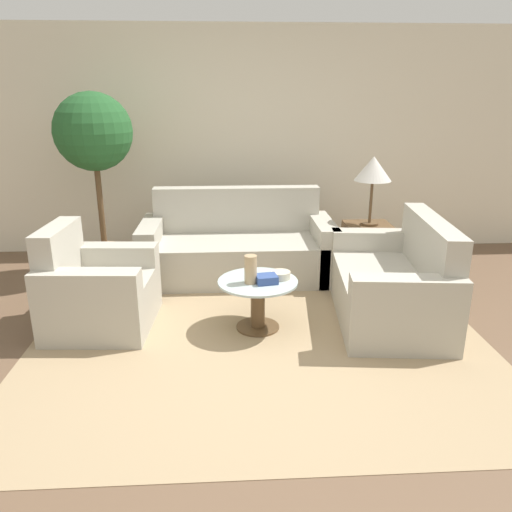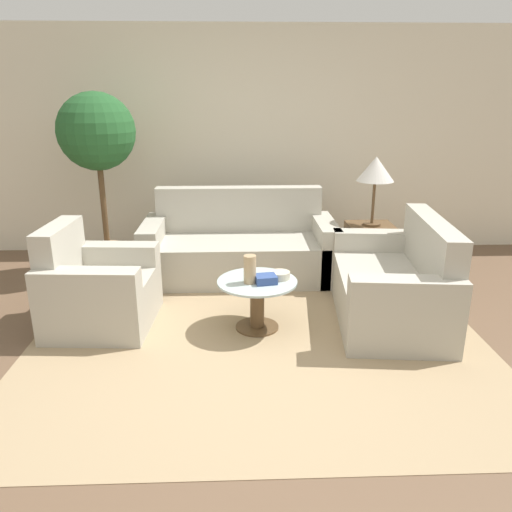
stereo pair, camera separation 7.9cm
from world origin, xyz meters
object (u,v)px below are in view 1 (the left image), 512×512
at_px(coffee_table, 258,298).
at_px(bowl, 281,275).
at_px(loveseat, 397,286).
at_px(armchair, 94,293).
at_px(table_lamp, 373,170).
at_px(vase, 251,269).
at_px(sofa_main, 238,249).
at_px(book_stack, 266,279).
at_px(potted_plant, 94,141).

height_order(coffee_table, bowl, bowl).
distance_m(loveseat, bowl, 1.04).
bearing_deg(armchair, table_lamp, -64.73).
xyz_separation_m(coffee_table, vase, (-0.06, -0.04, 0.26)).
bearing_deg(sofa_main, coffee_table, -84.06).
height_order(loveseat, coffee_table, loveseat).
bearing_deg(loveseat, book_stack, -74.09).
bearing_deg(table_lamp, armchair, -158.24).
xyz_separation_m(coffee_table, bowl, (0.19, 0.04, 0.18)).
bearing_deg(potted_plant, loveseat, -25.21).
bearing_deg(vase, potted_plant, 135.04).
bearing_deg(bowl, book_stack, -143.53).
xyz_separation_m(potted_plant, book_stack, (1.63, -1.51, -0.95)).
relative_size(sofa_main, armchair, 2.16).
relative_size(armchair, loveseat, 0.59).
distance_m(loveseat, table_lamp, 1.31).
relative_size(vase, book_stack, 1.22).
relative_size(loveseat, book_stack, 8.24).
bearing_deg(book_stack, bowl, 26.75).
relative_size(armchair, potted_plant, 0.49).
bearing_deg(armchair, book_stack, -94.14).
bearing_deg(vase, table_lamp, 43.24).
distance_m(coffee_table, bowl, 0.26).
height_order(coffee_table, potted_plant, potted_plant).
bearing_deg(potted_plant, bowl, -39.01).
xyz_separation_m(coffee_table, book_stack, (0.07, -0.05, 0.18)).
relative_size(armchair, table_lamp, 1.31).
height_order(sofa_main, vase, sofa_main).
distance_m(sofa_main, armchair, 1.68).
xyz_separation_m(loveseat, potted_plant, (-2.77, 1.30, 1.11)).
bearing_deg(book_stack, sofa_main, 88.75).
bearing_deg(vase, bowl, 18.38).
xyz_separation_m(loveseat, table_lamp, (0.02, 1.01, 0.84)).
distance_m(sofa_main, vase, 1.37).
height_order(armchair, table_lamp, table_lamp).
height_order(sofa_main, bowl, sofa_main).
xyz_separation_m(armchair, coffee_table, (1.35, -0.14, -0.01)).
height_order(sofa_main, book_stack, sofa_main).
bearing_deg(loveseat, bowl, -77.86).
xyz_separation_m(table_lamp, book_stack, (-1.16, -1.22, -0.67)).
height_order(sofa_main, loveseat, sofa_main).
bearing_deg(book_stack, loveseat, 0.54).
relative_size(coffee_table, book_stack, 3.47).
distance_m(sofa_main, potted_plant, 1.82).
bearing_deg(armchair, bowl, -90.19).
relative_size(coffee_table, vase, 2.85).
relative_size(armchair, vase, 4.02).
bearing_deg(loveseat, potted_plant, -109.56).
height_order(armchair, vase, armchair).
xyz_separation_m(sofa_main, bowl, (0.32, -1.26, 0.17)).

